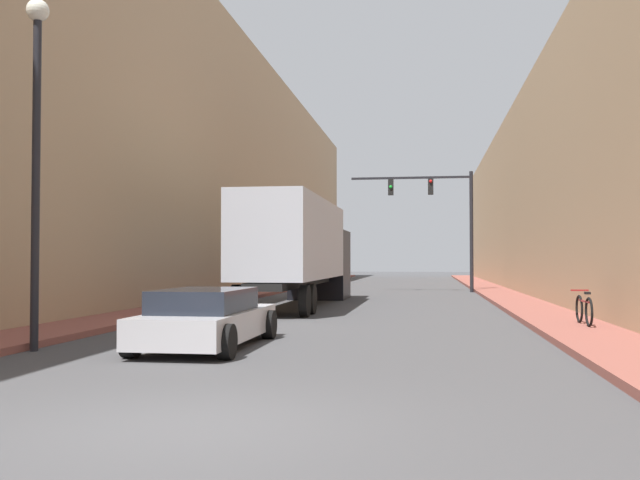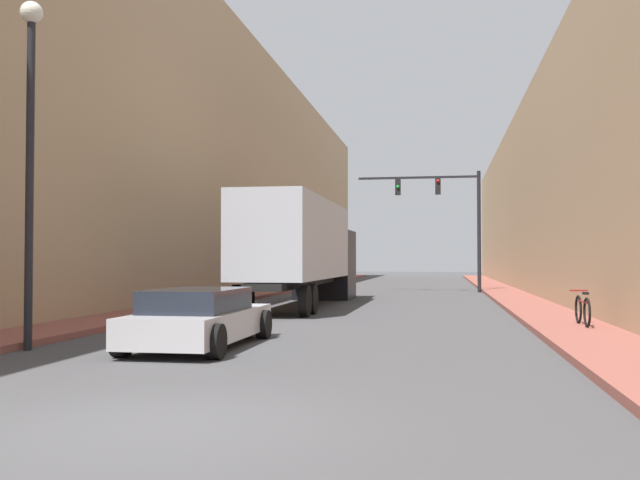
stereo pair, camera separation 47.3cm
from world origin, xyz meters
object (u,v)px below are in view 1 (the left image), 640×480
(semi_truck, at_px, (301,248))
(sedan_car, at_px, (207,319))
(street_lamp, at_px, (36,125))
(traffic_signal_gantry, at_px, (443,209))
(parked_bicycle, at_px, (584,310))

(semi_truck, xyz_separation_m, sedan_car, (0.42, -13.18, -1.64))
(semi_truck, distance_m, sedan_car, 13.29)
(sedan_car, relative_size, street_lamp, 0.69)
(traffic_signal_gantry, xyz_separation_m, parked_bicycle, (2.99, -21.37, -4.09))
(sedan_car, height_order, traffic_signal_gantry, traffic_signal_gantry)
(semi_truck, xyz_separation_m, traffic_signal_gantry, (5.72, 12.81, 2.40))
(traffic_signal_gantry, bearing_deg, semi_truck, -114.05)
(traffic_signal_gantry, relative_size, street_lamp, 0.98)
(sedan_car, bearing_deg, parked_bicycle, 29.11)
(parked_bicycle, bearing_deg, traffic_signal_gantry, 97.96)
(semi_truck, distance_m, traffic_signal_gantry, 14.23)
(semi_truck, relative_size, sedan_car, 2.77)
(semi_truck, distance_m, street_lamp, 14.69)
(semi_truck, bearing_deg, sedan_car, -88.19)
(semi_truck, relative_size, street_lamp, 1.91)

